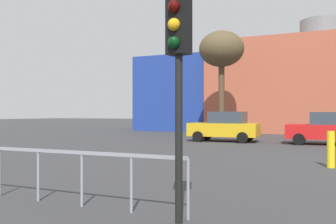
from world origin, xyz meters
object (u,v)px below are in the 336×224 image
Objects in this scene: parked_car_0 at (225,127)px; bare_tree_1 at (221,51)px; bollard_yellow_2 at (331,149)px; parked_car_1 at (327,128)px; traffic_light_near_left at (178,57)px.

bare_tree_1 reaches higher than parked_car_0.
bollard_yellow_2 is (7.53, -14.32, -5.99)m from bare_tree_1.
parked_car_0 is at bearing 0.00° from parked_car_1.
parked_car_1 is 10.53m from bare_tree_1.
parked_car_1 is at bearing -180.00° from parked_car_0.
parked_car_0 is at bearing -72.43° from bare_tree_1.
bollard_yellow_2 is at bearing 122.44° from parked_car_0.
bare_tree_1 is (-7.40, 4.91, 5.67)m from parked_car_1.
parked_car_0 reaches higher than bollard_yellow_2.
bare_tree_1 reaches higher than traffic_light_near_left.
traffic_light_near_left is 8.02m from bollard_yellow_2.
parked_car_0 is 11.16m from bollard_yellow_2.
parked_car_1 is 9.42m from bollard_yellow_2.
bollard_yellow_2 is at bearing -62.24° from bare_tree_1.
parked_car_1 is at bearing -177.16° from traffic_light_near_left.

